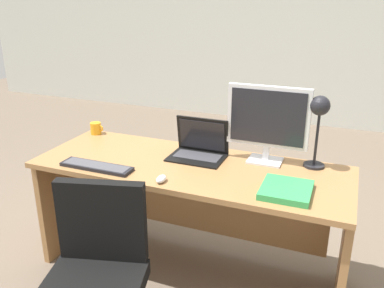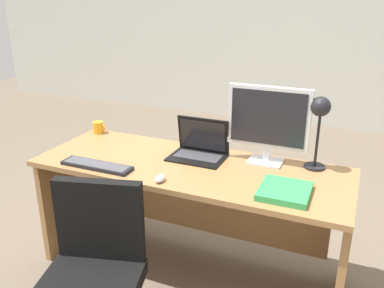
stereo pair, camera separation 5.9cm
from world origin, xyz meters
name	(u,v)px [view 1 (the left image)]	position (x,y,z in m)	size (l,w,h in m)	color
ground	(248,178)	(0.00, 1.50, 0.00)	(12.00, 12.00, 0.00)	#6B5B4C
back_wall	(294,16)	(0.00, 3.53, 1.40)	(10.00, 0.10, 2.80)	silver
desk	(193,194)	(0.00, 0.05, 0.52)	(1.85, 0.68, 0.74)	#9E7042
monitor	(268,120)	(0.40, 0.22, 1.00)	(0.48, 0.16, 0.46)	silver
laptop	(200,145)	(0.00, 0.17, 0.81)	(0.33, 0.24, 0.23)	black
keyboard	(97,166)	(-0.48, -0.25, 0.75)	(0.44, 0.11, 0.02)	black
mouse	(161,179)	(-0.05, -0.27, 0.75)	(0.05, 0.08, 0.04)	silver
desk_lamp	(319,116)	(0.68, 0.23, 1.05)	(0.12, 0.14, 0.43)	black
book	(286,190)	(0.59, -0.15, 0.75)	(0.25, 0.27, 0.03)	green
coffee_mug	(96,128)	(-0.84, 0.27, 0.78)	(0.10, 0.08, 0.08)	orange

